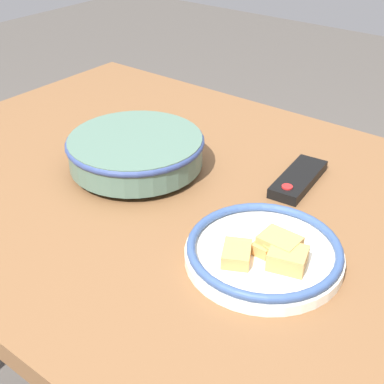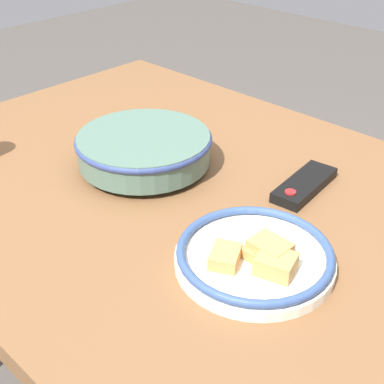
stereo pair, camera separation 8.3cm
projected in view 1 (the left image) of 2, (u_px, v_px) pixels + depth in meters
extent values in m
cube|color=brown|center=(179.00, 195.00, 1.04)|extent=(1.27, 0.90, 0.04)
cylinder|color=brown|center=(121.00, 189.00, 1.79)|extent=(0.06, 0.06, 0.73)
cylinder|color=#4C6B5B|center=(137.00, 166.00, 1.08)|extent=(0.12, 0.12, 0.01)
cylinder|color=#4C6B5B|center=(136.00, 151.00, 1.06)|extent=(0.27, 0.27, 0.06)
cylinder|color=#9E4C1E|center=(136.00, 153.00, 1.07)|extent=(0.24, 0.24, 0.05)
torus|color=navy|center=(135.00, 141.00, 1.05)|extent=(0.27, 0.27, 0.01)
cylinder|color=silver|center=(264.00, 256.00, 0.83)|extent=(0.25, 0.25, 0.02)
torus|color=#334C7F|center=(264.00, 248.00, 0.83)|extent=(0.24, 0.24, 0.01)
cube|color=tan|center=(288.00, 258.00, 0.79)|extent=(0.07, 0.06, 0.03)
cube|color=tan|center=(279.00, 245.00, 0.82)|extent=(0.06, 0.05, 0.03)
cube|color=tan|center=(237.00, 254.00, 0.81)|extent=(0.06, 0.07, 0.02)
cube|color=tan|center=(265.00, 246.00, 0.82)|extent=(0.03, 0.04, 0.02)
cube|color=tan|center=(279.00, 250.00, 0.81)|extent=(0.04, 0.05, 0.02)
cube|color=black|center=(298.00, 179.00, 1.03)|extent=(0.07, 0.17, 0.02)
cylinder|color=red|center=(287.00, 187.00, 0.99)|extent=(0.02, 0.02, 0.00)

